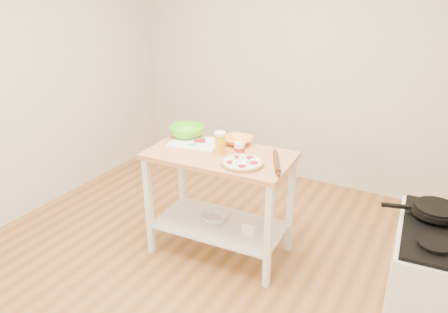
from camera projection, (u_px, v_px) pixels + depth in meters
room_shell at (182, 118)px, 2.78m from camera, size 4.04×4.54×2.74m
prep_island at (220, 182)px, 3.50m from camera, size 1.16×0.68×0.90m
gas_stove at (446, 304)px, 2.47m from camera, size 0.70×0.79×1.11m
skillet at (435, 210)px, 2.44m from camera, size 0.42×0.27×0.03m
pizza at (242, 163)px, 3.20m from camera, size 0.32×0.32×0.05m
cutting_board at (195, 142)px, 3.60m from camera, size 0.44×0.36×0.04m
spatula at (197, 144)px, 3.55m from camera, size 0.11×0.14×0.01m
knife at (188, 134)px, 3.74m from camera, size 0.27×0.03×0.01m
orange_bowl at (238, 141)px, 3.57m from camera, size 0.25×0.25×0.06m
green_bowl at (187, 132)px, 3.72m from camera, size 0.37×0.37×0.09m
beer_pint at (220, 143)px, 3.37m from camera, size 0.09×0.09×0.17m
yogurt_tub at (240, 149)px, 3.35m from camera, size 0.08×0.08×0.17m
rolling_pin at (277, 163)px, 3.19m from camera, size 0.19×0.33×0.04m
shelf_glass_bowl at (214, 218)px, 3.68m from camera, size 0.26×0.26×0.07m
shelf_bin at (250, 227)px, 3.50m from camera, size 0.11×0.11×0.11m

